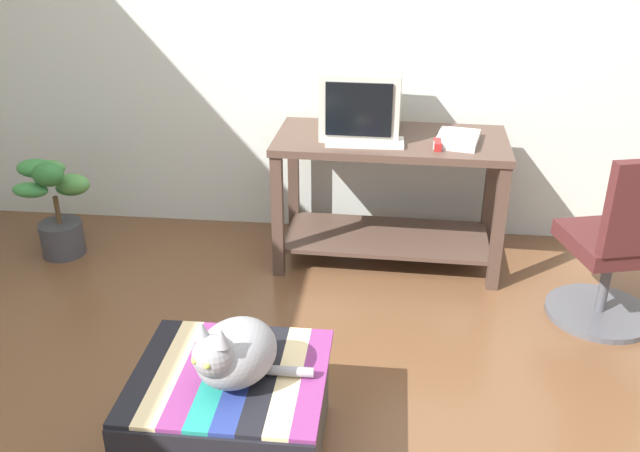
% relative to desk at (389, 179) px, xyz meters
% --- Properties ---
extents(back_wall, '(8.00, 0.10, 2.60)m').
position_rel_desk_xyz_m(back_wall, '(-0.31, 0.45, 0.81)').
color(back_wall, silver).
rests_on(back_wall, ground_plane).
extents(desk, '(1.25, 0.62, 0.73)m').
position_rel_desk_xyz_m(desk, '(0.00, 0.00, 0.00)').
color(desk, '#4C382D').
rests_on(desk, ground_plane).
extents(tv_monitor, '(0.42, 0.40, 0.35)m').
position_rel_desk_xyz_m(tv_monitor, '(-0.16, 0.05, 0.41)').
color(tv_monitor, '#BCB7A8').
rests_on(tv_monitor, desk).
extents(keyboard, '(0.40, 0.16, 0.02)m').
position_rel_desk_xyz_m(keyboard, '(-0.13, -0.13, 0.25)').
color(keyboard, beige).
rests_on(keyboard, desk).
extents(book, '(0.26, 0.32, 0.04)m').
position_rel_desk_xyz_m(book, '(0.34, -0.05, 0.26)').
color(book, white).
rests_on(book, desk).
extents(ottoman_with_blanket, '(0.69, 0.63, 0.36)m').
position_rel_desk_xyz_m(ottoman_with_blanket, '(-0.53, -1.60, -0.31)').
color(ottoman_with_blanket, '#4C4238').
rests_on(ottoman_with_blanket, ground_plane).
extents(cat, '(0.45, 0.40, 0.29)m').
position_rel_desk_xyz_m(cat, '(-0.50, -1.64, -0.01)').
color(cat, gray).
rests_on(cat, ottoman_with_blanket).
extents(potted_plant, '(0.41, 0.35, 0.61)m').
position_rel_desk_xyz_m(potted_plant, '(-1.86, -0.15, -0.19)').
color(potted_plant, '#3D3D42').
rests_on(potted_plant, ground_plane).
extents(office_chair, '(0.52, 0.52, 0.89)m').
position_rel_desk_xyz_m(office_chair, '(1.09, -0.54, -0.11)').
color(office_chair, '#4C4C51').
rests_on(office_chair, ground_plane).
extents(stapler, '(0.04, 0.11, 0.04)m').
position_rel_desk_xyz_m(stapler, '(0.24, -0.15, 0.26)').
color(stapler, '#A31E1E').
rests_on(stapler, desk).
extents(pen, '(0.12, 0.08, 0.01)m').
position_rel_desk_xyz_m(pen, '(0.31, 0.05, 0.24)').
color(pen, black).
rests_on(pen, desk).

